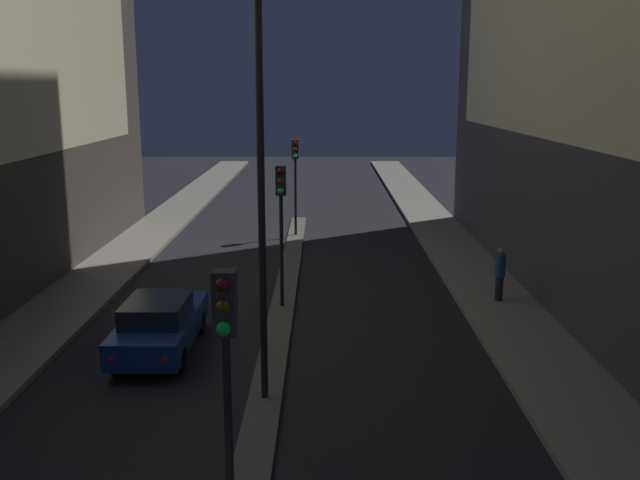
# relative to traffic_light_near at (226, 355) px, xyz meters

# --- Properties ---
(median_strip) EXTENTS (0.76, 30.53, 0.10)m
(median_strip) POSITION_rel_traffic_light_near_xyz_m (0.00, 13.06, -3.33)
(median_strip) COLOR #56544F
(median_strip) RESTS_ON ground
(traffic_light_near) EXTENTS (0.32, 0.42, 4.46)m
(traffic_light_near) POSITION_rel_traffic_light_near_xyz_m (0.00, 0.00, 0.00)
(traffic_light_near) COLOR black
(traffic_light_near) RESTS_ON median_strip
(traffic_light_mid) EXTENTS (0.32, 0.42, 4.46)m
(traffic_light_mid) POSITION_rel_traffic_light_near_xyz_m (0.00, 12.62, 0.00)
(traffic_light_mid) COLOR black
(traffic_light_mid) RESTS_ON median_strip
(traffic_light_far) EXTENTS (0.32, 0.42, 4.46)m
(traffic_light_far) POSITION_rel_traffic_light_near_xyz_m (0.00, 23.79, 0.00)
(traffic_light_far) COLOR black
(traffic_light_far) RESTS_ON median_strip
(street_lamp) EXTENTS (0.57, 0.57, 9.11)m
(street_lamp) POSITION_rel_traffic_light_near_xyz_m (0.00, 5.83, 3.11)
(street_lamp) COLOR black
(street_lamp) RESTS_ON median_strip
(car_left_lane) EXTENTS (1.82, 4.67, 1.54)m
(car_left_lane) POSITION_rel_traffic_light_near_xyz_m (-3.03, 8.87, -2.60)
(car_left_lane) COLOR navy
(car_left_lane) RESTS_ON ground
(pedestrian_on_right_sidewalk) EXTENTS (0.33, 0.33, 1.76)m
(pedestrian_on_right_sidewalk) POSITION_rel_traffic_light_near_xyz_m (6.99, 13.07, -2.27)
(pedestrian_on_right_sidewalk) COLOR black
(pedestrian_on_right_sidewalk) RESTS_ON sidewalk_right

